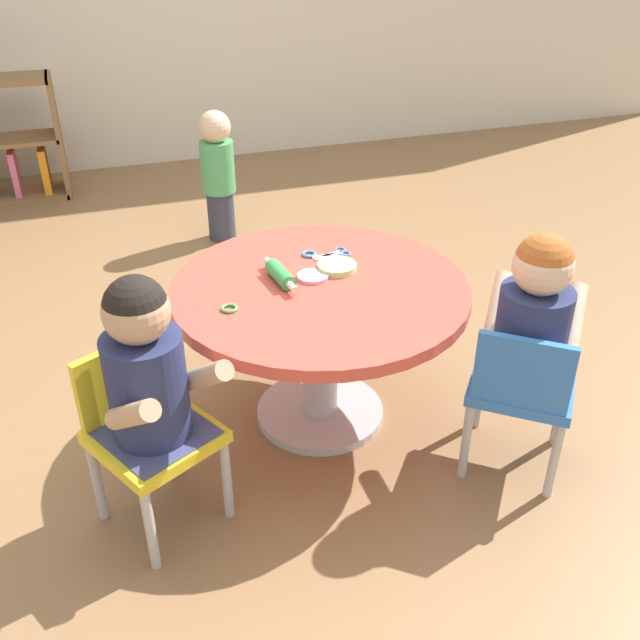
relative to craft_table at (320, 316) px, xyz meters
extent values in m
plane|color=olive|center=(0.00, 0.00, -0.40)|extent=(10.00, 10.00, 0.00)
cylinder|color=silver|center=(0.00, 0.00, -0.39)|extent=(0.44, 0.44, 0.03)
cylinder|color=silver|center=(0.00, 0.00, -0.16)|extent=(0.12, 0.12, 0.48)
cylinder|color=#D84C3F|center=(0.00, 0.00, 0.09)|extent=(0.95, 0.95, 0.04)
cylinder|color=#B7B7BC|center=(-0.63, -0.48, -0.26)|extent=(0.03, 0.03, 0.28)
cylinder|color=#B7B7BC|center=(-0.40, -0.36, -0.26)|extent=(0.03, 0.03, 0.28)
cylinder|color=#B7B7BC|center=(-0.75, -0.25, -0.26)|extent=(0.03, 0.03, 0.28)
cylinder|color=#B7B7BC|center=(-0.52, -0.13, -0.26)|extent=(0.03, 0.03, 0.28)
cube|color=yellow|center=(-0.58, -0.30, -0.11)|extent=(0.41, 0.41, 0.04)
cube|color=yellow|center=(-0.64, -0.19, 0.02)|extent=(0.25, 0.15, 0.22)
cube|color=#3F4772|center=(-0.58, -0.30, -0.10)|extent=(0.36, 0.37, 0.04)
cylinder|color=navy|center=(-0.58, -0.30, 0.07)|extent=(0.21, 0.21, 0.30)
sphere|color=tan|center=(-0.58, -0.30, 0.29)|extent=(0.17, 0.17, 0.17)
sphere|color=black|center=(-0.58, -0.30, 0.31)|extent=(0.16, 0.16, 0.16)
cylinder|color=tan|center=(-0.63, -0.44, 0.09)|extent=(0.15, 0.21, 0.17)
cylinder|color=tan|center=(-0.43, -0.34, 0.09)|extent=(0.15, 0.21, 0.17)
cylinder|color=#B7B7BC|center=(0.69, -0.39, -0.26)|extent=(0.03, 0.03, 0.28)
cylinder|color=#B7B7BC|center=(0.49, -0.22, -0.26)|extent=(0.03, 0.03, 0.28)
cylinder|color=#B7B7BC|center=(0.53, -0.59, -0.26)|extent=(0.03, 0.03, 0.28)
cylinder|color=#B7B7BC|center=(0.33, -0.43, -0.26)|extent=(0.03, 0.03, 0.28)
cube|color=blue|center=(0.51, -0.41, -0.11)|extent=(0.42, 0.42, 0.04)
cube|color=blue|center=(0.43, -0.51, 0.02)|extent=(0.23, 0.19, 0.22)
cube|color=#3F4772|center=(0.51, -0.41, -0.10)|extent=(0.38, 0.38, 0.04)
cylinder|color=navy|center=(0.51, -0.41, 0.07)|extent=(0.21, 0.21, 0.30)
sphere|color=beige|center=(0.51, -0.41, 0.29)|extent=(0.17, 0.17, 0.17)
sphere|color=#B25926|center=(0.51, -0.41, 0.31)|extent=(0.16, 0.16, 0.16)
cylinder|color=beige|center=(0.66, -0.40, 0.09)|extent=(0.18, 0.20, 0.17)
cylinder|color=beige|center=(0.49, -0.26, 0.09)|extent=(0.18, 0.20, 0.17)
cube|color=olive|center=(-0.77, 2.55, -0.05)|extent=(0.03, 0.28, 0.70)
cube|color=#D8668C|center=(-1.05, 2.55, -0.24)|extent=(0.03, 0.20, 0.26)
cube|color=orange|center=(-0.88, 2.55, -0.24)|extent=(0.04, 0.20, 0.26)
cylinder|color=#33384C|center=(-0.01, 1.59, -0.27)|extent=(0.14, 0.14, 0.26)
cylinder|color=#4CA566|center=(-0.01, 1.59, -0.01)|extent=(0.17, 0.17, 0.26)
sphere|color=beige|center=(-0.01, 1.59, 0.19)|extent=(0.16, 0.16, 0.16)
cylinder|color=green|center=(-0.11, 0.06, 0.14)|extent=(0.07, 0.15, 0.05)
cylinder|color=white|center=(-0.12, 0.15, 0.14)|extent=(0.03, 0.05, 0.02)
cylinder|color=white|center=(-0.10, -0.03, 0.14)|extent=(0.03, 0.05, 0.02)
cube|color=silver|center=(0.09, 0.19, 0.12)|extent=(0.11, 0.05, 0.01)
cube|color=silver|center=(0.09, 0.19, 0.12)|extent=(0.11, 0.02, 0.01)
torus|color=#3F72CC|center=(0.14, 0.21, 0.12)|extent=(0.04, 0.04, 0.01)
torus|color=#3F72CC|center=(0.15, 0.18, 0.12)|extent=(0.04, 0.04, 0.01)
cylinder|color=pink|center=(-0.01, 0.05, 0.12)|extent=(0.10, 0.10, 0.01)
cylinder|color=#B2E58C|center=(0.09, 0.08, 0.13)|extent=(0.13, 0.13, 0.02)
torus|color=#4CB259|center=(-0.30, -0.06, 0.12)|extent=(0.05, 0.05, 0.01)
torus|color=#3F99D8|center=(0.03, 0.21, 0.12)|extent=(0.05, 0.05, 0.01)
camera|label=1|loc=(-0.63, -1.87, 1.17)|focal=39.95mm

